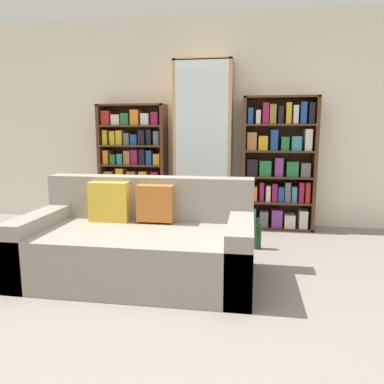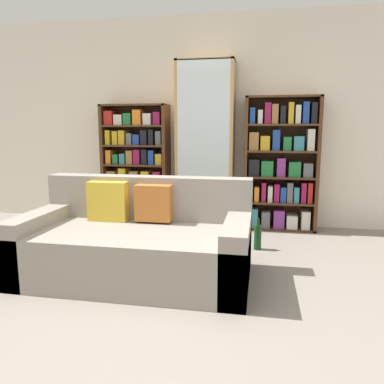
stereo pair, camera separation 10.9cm
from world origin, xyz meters
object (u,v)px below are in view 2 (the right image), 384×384
bookshelf_right (281,166)px  bookshelf_left (136,166)px  couch (137,243)px  wine_bottle (258,237)px  display_cabinet (205,146)px

bookshelf_right → bookshelf_left: bearing=-180.0°
bookshelf_left → couch: bearing=-71.1°
bookshelf_right → wine_bottle: (-0.25, -0.91, -0.67)m
bookshelf_left → bookshelf_right: 1.89m
couch → bookshelf_right: bearing=55.1°
display_cabinet → wine_bottle: size_ratio=6.24×
couch → bookshelf_left: bearing=108.9°
wine_bottle → display_cabinet: bearing=128.0°
display_cabinet → couch: bearing=-100.1°
bookshelf_left → wine_bottle: bookshelf_left is taller
wine_bottle → bookshelf_right: bearing=74.6°
bookshelf_right → wine_bottle: 1.16m
couch → display_cabinet: 1.98m
wine_bottle → bookshelf_left: bearing=151.0°
bookshelf_left → bookshelf_right: bookshelf_right is taller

